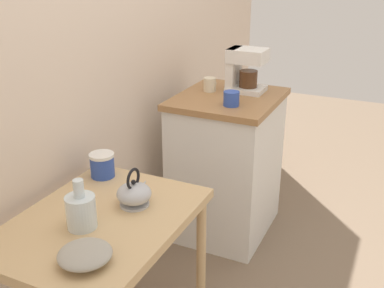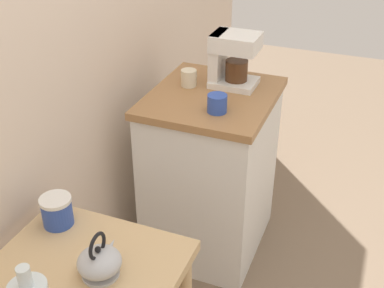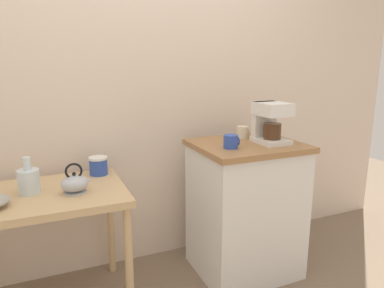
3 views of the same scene
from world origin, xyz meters
name	(u,v)px [view 2 (image 2 of 3)]	position (x,y,z in m)	size (l,w,h in m)	color
back_wall	(41,8)	(0.10, 0.45, 1.40)	(4.40, 0.10, 2.80)	beige
kitchen_counter	(211,172)	(0.66, -0.03, 0.45)	(0.67, 0.58, 0.90)	white
teakettle	(100,262)	(-0.41, -0.04, 0.78)	(0.17, 0.14, 0.17)	#B2B5BA
canister_enamel	(57,211)	(-0.25, 0.23, 0.78)	(0.11, 0.11, 0.11)	#2D4CAD
coffee_maker	(231,57)	(0.79, -0.07, 1.04)	(0.18, 0.22, 0.26)	white
mug_blue	(217,103)	(0.49, -0.11, 0.94)	(0.10, 0.09, 0.08)	#2D4CAD
mug_small_cream	(189,78)	(0.71, 0.11, 0.94)	(0.08, 0.08, 0.08)	beige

